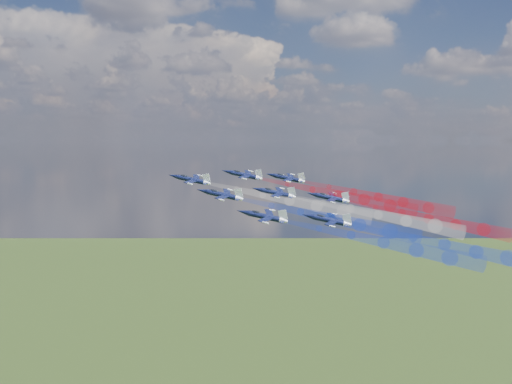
# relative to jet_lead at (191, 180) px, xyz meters

# --- Properties ---
(jet_lead) EXTENTS (14.53, 12.23, 7.41)m
(jet_lead) POSITION_rel_jet_lead_xyz_m (0.00, 0.00, 0.00)
(jet_lead) COLOR black
(trail_lead) EXTENTS (44.95, 11.42, 13.42)m
(trail_lead) POSITION_rel_jet_lead_xyz_m (27.14, -4.06, -5.40)
(trail_lead) COLOR white
(jet_inner_left) EXTENTS (14.53, 12.23, 7.41)m
(jet_inner_left) POSITION_rel_jet_lead_xyz_m (9.33, -13.06, -2.97)
(jet_inner_left) COLOR black
(trail_inner_left) EXTENTS (44.95, 11.42, 13.42)m
(trail_inner_left) POSITION_rel_jet_lead_xyz_m (36.48, -17.12, -8.37)
(trail_inner_left) COLOR blue
(jet_inner_right) EXTENTS (14.53, 12.23, 7.41)m
(jet_inner_right) POSITION_rel_jet_lead_xyz_m (14.45, 8.75, 0.77)
(jet_inner_right) COLOR black
(trail_inner_right) EXTENTS (44.95, 11.42, 13.42)m
(trail_inner_right) POSITION_rel_jet_lead_xyz_m (41.60, 4.68, -4.62)
(trail_inner_right) COLOR red
(jet_outer_left) EXTENTS (14.53, 12.23, 7.41)m
(jet_outer_left) POSITION_rel_jet_lead_xyz_m (20.05, -25.21, -6.91)
(jet_outer_left) COLOR black
(trail_outer_left) EXTENTS (44.95, 11.42, 13.42)m
(trail_outer_left) POSITION_rel_jet_lead_xyz_m (47.20, -29.27, -12.30)
(trail_outer_left) COLOR blue
(jet_center_third) EXTENTS (14.53, 12.23, 7.41)m
(jet_center_third) POSITION_rel_jet_lead_xyz_m (23.39, -3.57, -3.39)
(jet_center_third) COLOR black
(trail_center_third) EXTENTS (44.95, 11.42, 13.42)m
(trail_center_third) POSITION_rel_jet_lead_xyz_m (50.53, -7.64, -8.78)
(trail_center_third) COLOR white
(jet_outer_right) EXTENTS (14.53, 12.23, 7.41)m
(jet_outer_right) POSITION_rel_jet_lead_xyz_m (27.52, 15.88, -0.61)
(jet_outer_right) COLOR black
(trail_outer_right) EXTENTS (44.95, 11.42, 13.42)m
(trail_outer_right) POSITION_rel_jet_lead_xyz_m (54.67, 11.82, -6.00)
(trail_outer_right) COLOR red
(jet_rear_left) EXTENTS (14.53, 12.23, 7.41)m
(jet_rear_left) POSITION_rel_jet_lead_xyz_m (35.90, -19.46, -8.58)
(jet_rear_left) COLOR black
(trail_rear_left) EXTENTS (44.95, 11.42, 13.42)m
(trail_rear_left) POSITION_rel_jet_lead_xyz_m (63.05, -23.53, -13.98)
(trail_rear_left) COLOR blue
(jet_rear_right) EXTENTS (14.53, 12.23, 7.41)m
(jet_rear_right) POSITION_rel_jet_lead_xyz_m (39.16, 3.93, -5.44)
(jet_rear_right) COLOR black
(trail_rear_right) EXTENTS (44.95, 11.42, 13.42)m
(trail_rear_right) POSITION_rel_jet_lead_xyz_m (66.30, -0.14, -10.83)
(trail_rear_right) COLOR red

